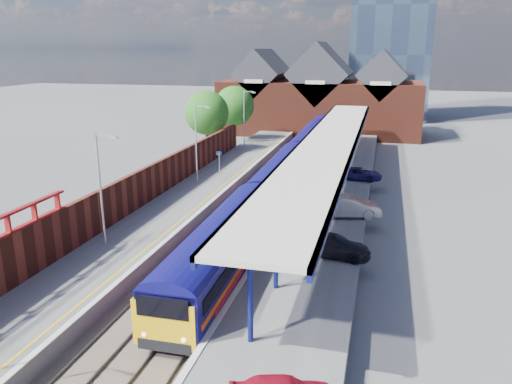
% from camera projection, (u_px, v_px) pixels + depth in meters
% --- Properties ---
extents(ground, '(240.00, 240.00, 0.00)m').
position_uv_depth(ground, '(283.00, 176.00, 52.10)').
color(ground, '#5B5B5E').
rests_on(ground, ground).
extents(ballast_bed, '(6.00, 76.00, 0.06)m').
position_uv_depth(ballast_bed, '(261.00, 203.00, 42.79)').
color(ballast_bed, '#473D33').
rests_on(ballast_bed, ground).
extents(rails, '(4.51, 76.00, 0.14)m').
position_uv_depth(rails, '(261.00, 202.00, 42.76)').
color(rails, slate).
rests_on(rails, ground).
extents(left_platform, '(5.00, 76.00, 1.00)m').
position_uv_depth(left_platform, '(200.00, 193.00, 43.97)').
color(left_platform, '#565659').
rests_on(left_platform, ground).
extents(right_platform, '(6.00, 76.00, 1.00)m').
position_uv_depth(right_platform, '(331.00, 203.00, 41.23)').
color(right_platform, '#565659').
rests_on(right_platform, ground).
extents(coping_left, '(0.30, 76.00, 0.05)m').
position_uv_depth(coping_left, '(225.00, 189.00, 43.26)').
color(coping_left, silver).
rests_on(coping_left, left_platform).
extents(coping_right, '(0.30, 76.00, 0.05)m').
position_uv_depth(coping_right, '(297.00, 194.00, 41.76)').
color(coping_right, silver).
rests_on(coping_right, right_platform).
extents(yellow_line, '(0.14, 76.00, 0.01)m').
position_uv_depth(yellow_line, '(219.00, 189.00, 43.41)').
color(yellow_line, yellow).
rests_on(yellow_line, left_platform).
extents(train, '(3.02, 65.93, 3.45)m').
position_uv_depth(train, '(298.00, 157.00, 51.08)').
color(train, '#0D0B53').
rests_on(train, ground).
extents(canopy, '(4.50, 52.00, 4.48)m').
position_uv_depth(canopy, '(330.00, 142.00, 41.85)').
color(canopy, '#0E1456').
rests_on(canopy, right_platform).
extents(lamp_post_b, '(1.48, 0.18, 7.00)m').
position_uv_depth(lamp_post_b, '(102.00, 183.00, 29.90)').
color(lamp_post_b, '#A5A8AA').
rests_on(lamp_post_b, left_platform).
extents(lamp_post_c, '(1.48, 0.18, 7.00)m').
position_uv_depth(lamp_post_c, '(197.00, 139.00, 44.80)').
color(lamp_post_c, '#A5A8AA').
rests_on(lamp_post_c, left_platform).
extents(lamp_post_d, '(1.48, 0.18, 7.00)m').
position_uv_depth(lamp_post_d, '(245.00, 116.00, 59.69)').
color(lamp_post_d, '#A5A8AA').
rests_on(lamp_post_d, left_platform).
extents(platform_sign, '(0.55, 0.08, 2.50)m').
position_uv_depth(platform_sign, '(219.00, 160.00, 46.97)').
color(platform_sign, '#A5A8AA').
rests_on(platform_sign, left_platform).
extents(brick_wall, '(0.35, 50.00, 3.86)m').
position_uv_depth(brick_wall, '(137.00, 189.00, 38.04)').
color(brick_wall, '#572316').
rests_on(brick_wall, left_platform).
extents(station_building, '(30.00, 12.12, 13.78)m').
position_uv_depth(station_building, '(320.00, 98.00, 76.66)').
color(station_building, '#572316').
rests_on(station_building, ground).
extents(glass_tower, '(14.20, 14.20, 40.30)m').
position_uv_depth(glass_tower, '(393.00, 6.00, 90.67)').
color(glass_tower, '#485D7B').
rests_on(glass_tower, ground).
extents(tree_near, '(5.20, 5.20, 8.10)m').
position_uv_depth(tree_near, '(208.00, 114.00, 58.59)').
color(tree_near, '#382314').
rests_on(tree_near, ground).
extents(tree_far, '(5.20, 5.20, 8.10)m').
position_uv_depth(tree_far, '(235.00, 107.00, 65.80)').
color(tree_far, '#382314').
rests_on(tree_far, ground).
extents(parked_car_silver, '(4.94, 2.74, 1.54)m').
position_uv_depth(parked_car_silver, '(348.00, 207.00, 36.04)').
color(parked_car_silver, '#A5A5A9').
rests_on(parked_car_silver, right_platform).
extents(parked_car_dark, '(4.66, 2.37, 1.30)m').
position_uv_depth(parked_car_dark, '(333.00, 245.00, 29.27)').
color(parked_car_dark, black).
rests_on(parked_car_dark, right_platform).
extents(parked_car_blue, '(4.22, 2.26, 1.13)m').
position_uv_depth(parked_car_blue, '(360.00, 174.00, 46.39)').
color(parked_car_blue, navy).
rests_on(parked_car_blue, right_platform).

